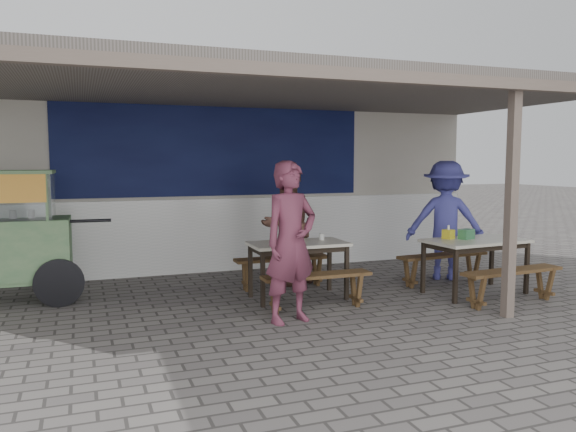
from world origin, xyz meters
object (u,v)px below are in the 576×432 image
(donation_box, at_px, (466,234))
(table_left, at_px, (298,249))
(bench_left_wall, at_px, (282,265))
(patron_street_side, at_px, (291,242))
(table_right, at_px, (476,245))
(bench_right_wall, at_px, (443,261))
(tissue_box, at_px, (448,234))
(condiment_jar, at_px, (322,237))
(vendor_cart, at_px, (7,232))
(patron_wall_side, at_px, (287,225))
(bench_left_street, at_px, (317,283))
(condiment_bowl, at_px, (277,240))
(patron_right_table, at_px, (445,220))
(bench_right_street, at_px, (512,278))

(donation_box, bearing_deg, table_left, 167.43)
(bench_left_wall, xyz_separation_m, patron_street_side, (-0.48, -1.61, 0.58))
(table_right, relative_size, bench_right_wall, 0.96)
(tissue_box, bearing_deg, condiment_jar, 162.37)
(vendor_cart, height_order, patron_wall_side, patron_wall_side)
(bench_right_wall, xyz_separation_m, patron_street_side, (-2.79, -1.05, 0.57))
(bench_left_street, xyz_separation_m, condiment_jar, (0.39, 0.76, 0.46))
(vendor_cart, bearing_deg, condiment_bowl, -13.54)
(bench_right_wall, bearing_deg, patron_right_table, 46.03)
(bench_right_street, bearing_deg, patron_street_side, 170.21)
(bench_left_street, bearing_deg, condiment_bowl, 107.36)
(bench_left_street, distance_m, patron_wall_side, 1.61)
(table_left, xyz_separation_m, patron_wall_side, (0.16, 0.87, 0.21))
(bench_right_wall, bearing_deg, bench_left_wall, 161.58)
(patron_street_side, bearing_deg, bench_right_wall, 5.98)
(bench_right_wall, xyz_separation_m, donation_box, (-0.05, -0.58, 0.48))
(table_left, bearing_deg, table_right, -13.47)
(bench_right_street, height_order, vendor_cart, vendor_cart)
(table_right, bearing_deg, bench_right_wall, 90.00)
(bench_left_street, height_order, patron_street_side, patron_street_side)
(condiment_bowl, bearing_deg, table_right, -15.39)
(bench_left_wall, height_order, tissue_box, tissue_box)
(bench_right_street, distance_m, patron_street_side, 2.97)
(vendor_cart, bearing_deg, patron_right_table, -4.51)
(bench_left_street, distance_m, condiment_bowl, 0.92)
(table_right, bearing_deg, condiment_bowl, 159.81)
(table_right, height_order, donation_box, donation_box)
(bench_left_wall, bearing_deg, tissue_box, -26.66)
(bench_left_street, distance_m, bench_right_street, 2.51)
(donation_box, bearing_deg, bench_left_wall, 153.34)
(bench_right_street, xyz_separation_m, donation_box, (-0.16, 0.73, 0.48))
(tissue_box, height_order, donation_box, donation_box)
(patron_wall_side, bearing_deg, bench_left_wall, 38.27)
(table_right, bearing_deg, bench_left_wall, 148.11)
(bench_left_street, xyz_separation_m, donation_box, (2.28, 0.13, 0.48))
(condiment_jar, bearing_deg, bench_right_wall, -1.47)
(vendor_cart, relative_size, donation_box, 10.55)
(bench_left_wall, bearing_deg, table_left, -90.00)
(patron_right_table, distance_m, condiment_bowl, 2.83)
(table_right, distance_m, vendor_cart, 6.15)
(patron_wall_side, bearing_deg, bench_right_street, 119.24)
(patron_wall_side, relative_size, condiment_bowl, 8.87)
(table_left, bearing_deg, donation_box, -12.32)
(table_left, height_order, vendor_cart, vendor_cart)
(patron_street_side, distance_m, tissue_box, 2.59)
(bench_left_wall, relative_size, donation_box, 6.72)
(bench_left_street, height_order, patron_right_table, patron_right_table)
(bench_right_wall, bearing_deg, condiment_bowl, 173.67)
(bench_right_street, relative_size, condiment_bowl, 7.51)
(bench_left_wall, distance_m, patron_wall_side, 0.61)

